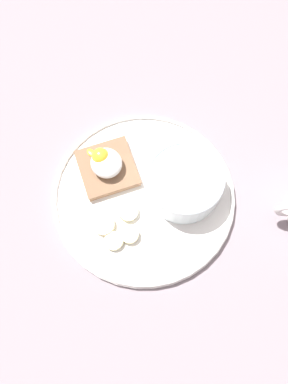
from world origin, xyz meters
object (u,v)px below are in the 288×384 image
object	(u,v)px
toast_slice	(107,168)
banana_slice_back	(130,234)
banana_slice_left	(128,212)
poached_egg	(105,162)
banana_slice_right	(114,241)
oatmeal_bowl	(184,183)
banana_slice_front	(104,225)

from	to	relation	value
toast_slice	banana_slice_back	size ratio (longest dim) A/B	2.49
banana_slice_left	banana_slice_back	size ratio (longest dim) A/B	0.96
banana_slice_left	banana_slice_back	world-z (taller)	same
poached_egg	banana_slice_right	size ratio (longest dim) A/B	1.80
poached_egg	banana_slice_left	xyz separation A→B (cm)	(-8.80, 0.43, -2.41)
poached_egg	oatmeal_bowl	bearing A→B (deg)	-134.55
banana_slice_front	banana_slice_right	xyz separation A→B (cm)	(-3.16, -0.22, -0.01)
banana_slice_left	banana_slice_right	bearing A→B (deg)	126.77
oatmeal_bowl	toast_slice	size ratio (longest dim) A/B	1.17
banana_slice_left	toast_slice	bearing A→B (deg)	-3.46
poached_egg	banana_slice_back	xyz separation A→B (cm)	(-12.29, 2.02, -2.41)
toast_slice	banana_slice_left	world-z (taller)	same
toast_slice	poached_egg	xyz separation A→B (cm)	(0.26, 0.09, 2.32)
banana_slice_front	banana_slice_left	distance (cm)	4.51
banana_slice_left	banana_slice_back	distance (cm)	3.84
banana_slice_front	banana_slice_left	bearing A→B (deg)	-89.40
oatmeal_bowl	poached_egg	bearing A→B (deg)	45.45
banana_slice_front	banana_slice_right	bearing A→B (deg)	-176.11
oatmeal_bowl	toast_slice	xyz separation A→B (cm)	(9.22, 9.55, -2.21)
oatmeal_bowl	banana_slice_front	bearing A→B (deg)	87.47
oatmeal_bowl	banana_slice_back	xyz separation A→B (cm)	(-2.80, 11.66, -2.30)
banana_slice_left	banana_slice_front	bearing A→B (deg)	90.60
toast_slice	banana_slice_left	size ratio (longest dim) A/B	2.60
oatmeal_bowl	banana_slice_right	world-z (taller)	oatmeal_bowl
toast_slice	banana_slice_front	bearing A→B (deg)	149.63
oatmeal_bowl	poached_egg	distance (cm)	13.53
banana_slice_right	banana_slice_back	bearing A→B (deg)	-95.95
toast_slice	banana_slice_back	bearing A→B (deg)	170.03
poached_egg	banana_slice_left	size ratio (longest dim) A/B	1.77
banana_slice_front	banana_slice_back	distance (cm)	4.51
oatmeal_bowl	toast_slice	distance (cm)	13.46
banana_slice_front	banana_slice_right	size ratio (longest dim) A/B	1.05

